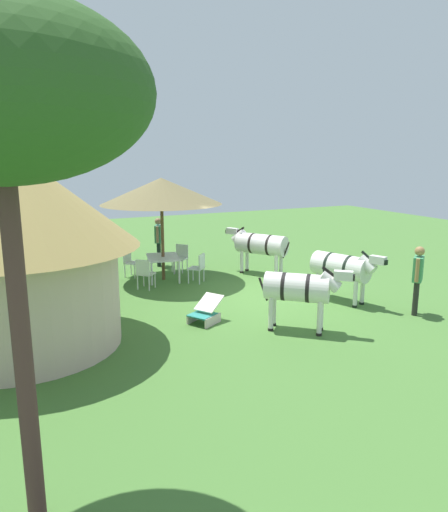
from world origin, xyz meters
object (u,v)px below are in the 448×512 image
Objects in this scene: guest_beside_umbrella at (158,237)px; zebra_by_umbrella at (342,267)px; patio_dining_table at (163,259)px; patio_chair_near_lawn at (130,261)px; patio_chair_near_hut at (199,266)px; zebra_nearest_camera at (299,288)px; standing_watcher at (418,274)px; thatched_hut at (16,239)px; striped_lounge_chair at (205,312)px; zebra_toward_hut at (260,245)px; shade_umbrella at (161,191)px; patio_chair_west_end at (181,256)px; acacia_tree_behind_hut at (5,152)px; patio_chair_east_end at (145,272)px.

guest_beside_umbrella reaches higher than zebra_by_umbrella.
patio_chair_near_lawn reaches higher than patio_dining_table.
patio_dining_table is at bearing -168.69° from guest_beside_umbrella.
patio_chair_near_hut is 4.79m from zebra_nearest_camera.
patio_chair_near_lawn is at bearing 90.55° from standing_watcher.
striped_lounge_chair is (-0.33, -3.91, -1.98)m from thatched_hut.
guest_beside_umbrella reaches higher than zebra_toward_hut.
shade_umbrella is 4.13× the size of patio_chair_west_end.
patio_chair_near_hut is at bearing -133.07° from zebra_nearest_camera.
patio_chair_near_hut is at bearing 151.39° from zebra_toward_hut.
patio_dining_table is at bearing 135.27° from zebra_toward_hut.
patio_chair_near_lawn is 0.93× the size of striped_lounge_chair.
acacia_tree_behind_hut reaches higher than zebra_by_umbrella.
striped_lounge_chair is at bearing 122.86° from standing_watcher.
patio_chair_near_hut is at bearing 136.93° from patio_chair_west_end.
thatched_hut is 1.00× the size of acacia_tree_behind_hut.
striped_lounge_chair is (-5.03, -0.47, -0.27)m from patio_chair_near_lawn.
patio_dining_table is 1.20m from patio_chair_near_lawn.
zebra_nearest_camera is (-5.57, -1.31, -1.80)m from shade_umbrella.
standing_watcher is (-5.03, -5.39, 0.51)m from patio_chair_east_end.
patio_chair_near_hut is 1.00× the size of patio_chair_west_end.
patio_chair_west_end is at bearing -47.68° from patio_dining_table.
zebra_nearest_camera is at bearing -145.16° from acacia_tree_behind_hut.
standing_watcher is at bearing -100.04° from patio_chair_near_hut.
acacia_tree_behind_hut is at bearing -178.24° from patio_chair_east_end.
patio_dining_table is 1.65× the size of patio_chair_near_lawn.
patio_chair_east_end is (-0.84, 0.85, -0.14)m from patio_dining_table.
standing_watcher reaches higher than patio_chair_west_end.
patio_chair_west_end is at bearing -47.93° from thatched_hut.
shade_umbrella is 5.85m from zebra_by_umbrella.
standing_watcher is at bearing -133.18° from acacia_tree_behind_hut.
patio_chair_near_lawn is 1.70m from guest_beside_umbrella.
shade_umbrella is at bearing 90.00° from patio_chair_near_hut.
patio_dining_table is 5.80m from acacia_tree_behind_hut.
thatched_hut is 5.97m from zebra_nearest_camera.
striped_lounge_chair is at bearing -156.24° from patio_chair_near_hut.
shade_umbrella reaches higher than guest_beside_umbrella.
zebra_nearest_camera is at bearing -166.78° from shade_umbrella.
zebra_toward_hut reaches higher than patio_chair_near_lawn.
thatched_hut is 7.15m from patio_chair_west_end.
guest_beside_umbrella is at bearing -13.70° from patio_dining_table.
shade_umbrella is 2.55m from patio_chair_east_end.
shade_umbrella is 4.13× the size of patio_chair_near_lawn.
striped_lounge_chair is 2.29m from zebra_nearest_camera.
guest_beside_umbrella is at bearing -82.81° from zebra_by_umbrella.
zebra_nearest_camera is 5.20m from zebra_toward_hut.
standing_watcher reaches higher than zebra_by_umbrella.
patio_chair_east_end is 0.43× the size of zebra_by_umbrella.
striped_lounge_chair is (-3.34, -0.48, -0.27)m from patio_chair_east_end.
shade_umbrella is at bearing 90.00° from patio_dining_table.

